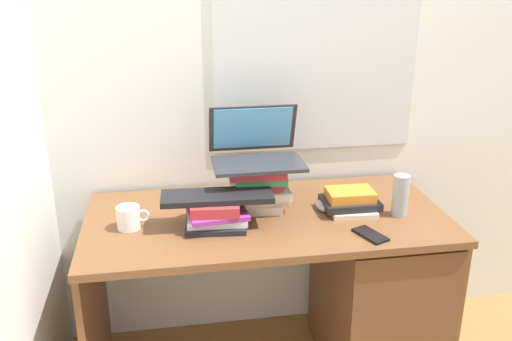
# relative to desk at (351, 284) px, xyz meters

# --- Properties ---
(wall_back) EXTENTS (6.00, 0.06, 2.60)m
(wall_back) POSITION_rel_desk_xyz_m (-0.36, 0.42, 0.89)
(wall_back) COLOR silver
(wall_back) RESTS_ON ground
(wall_left) EXTENTS (0.05, 6.00, 2.60)m
(wall_left) POSITION_rel_desk_xyz_m (-1.26, 0.03, 0.89)
(wall_left) COLOR silver
(wall_left) RESTS_ON ground
(desk) EXTENTS (1.43, 0.69, 0.75)m
(desk) POSITION_rel_desk_xyz_m (0.00, 0.00, 0.00)
(desk) COLOR brown
(desk) RESTS_ON ground
(book_stack_tall) EXTENTS (0.25, 0.19, 0.19)m
(book_stack_tall) POSITION_rel_desk_xyz_m (-0.38, 0.09, 0.44)
(book_stack_tall) COLOR beige
(book_stack_tall) RESTS_ON desk
(book_stack_keyboard_riser) EXTENTS (0.25, 0.22, 0.11)m
(book_stack_keyboard_riser) POSITION_rel_desk_xyz_m (-0.57, -0.03, 0.39)
(book_stack_keyboard_riser) COLOR black
(book_stack_keyboard_riser) RESTS_ON desk
(book_stack_side) EXTENTS (0.22, 0.20, 0.09)m
(book_stack_side) POSITION_rel_desk_xyz_m (-0.02, 0.01, 0.38)
(book_stack_side) COLOR beige
(book_stack_side) RESTS_ON desk
(laptop) EXTENTS (0.36, 0.29, 0.22)m
(laptop) POSITION_rel_desk_xyz_m (-0.39, 0.14, 0.58)
(laptop) COLOR #2D2D33
(laptop) RESTS_ON book_stack_tall
(keyboard) EXTENTS (0.43, 0.16, 0.02)m
(keyboard) POSITION_rel_desk_xyz_m (-0.56, -0.03, 0.46)
(keyboard) COLOR black
(keyboard) RESTS_ON book_stack_keyboard_riser
(computer_mouse) EXTENTS (0.06, 0.10, 0.04)m
(computer_mouse) POSITION_rel_desk_xyz_m (-0.13, 0.04, 0.36)
(computer_mouse) COLOR #A5A8AD
(computer_mouse) RESTS_ON desk
(mug) EXTENTS (0.12, 0.09, 0.09)m
(mug) POSITION_rel_desk_xyz_m (-0.89, -0.00, 0.38)
(mug) COLOR white
(mug) RESTS_ON desk
(water_bottle) EXTENTS (0.06, 0.06, 0.17)m
(water_bottle) POSITION_rel_desk_xyz_m (0.16, -0.06, 0.42)
(water_bottle) COLOR #999EA5
(water_bottle) RESTS_ON desk
(cell_phone) EXTENTS (0.11, 0.15, 0.01)m
(cell_phone) POSITION_rel_desk_xyz_m (-0.02, -0.21, 0.34)
(cell_phone) COLOR black
(cell_phone) RESTS_ON desk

